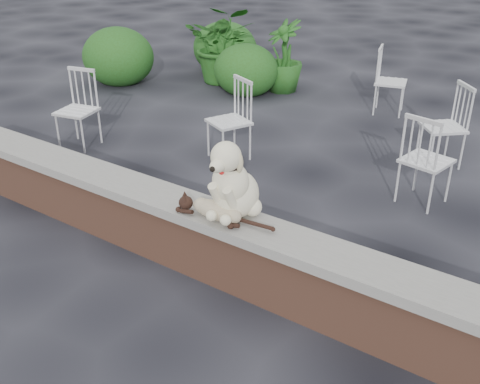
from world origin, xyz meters
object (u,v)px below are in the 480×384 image
Objects in this scene: chair_e at (391,81)px; chair_a at (76,110)px; chair_c at (427,159)px; potted_plant_b at (283,56)px; potted_plant_a at (223,44)px; chair_b at (229,120)px; dog at (236,176)px; cat at (216,209)px; chair_d at (443,126)px.

chair_e is 4.31m from chair_a.
potted_plant_b is (-3.11, 2.50, 0.09)m from chair_c.
potted_plant_a is at bearing -18.47° from chair_c.
chair_b is at bearing -52.72° from potted_plant_a.
dog is 0.69× the size of chair_c.
chair_a is at bearing 156.83° from dog.
potted_plant_b is at bearing 132.19° from chair_b.
cat is at bearing -32.20° from chair_b.
potted_plant_b is at bearing 62.71° from chair_a.
chair_a is 3.33m from potted_plant_a.
cat is 4.71m from chair_e.
potted_plant_a is (-4.20, 2.37, 0.17)m from chair_c.
chair_e is at bearing 92.02° from cat.
dog is 0.69× the size of chair_e.
dog is at bearing -28.63° from chair_b.
chair_e is 1.00× the size of chair_b.
dog is 2.43m from chair_b.
potted_plant_a reaches higher than chair_b.
potted_plant_b is (-1.81, 0.07, 0.09)m from chair_e.
potted_plant_a reaches higher than cat.
chair_a is at bearing 24.35° from chair_c.
dog reaches higher than chair_c.
dog is at bearing -52.85° from potted_plant_a.
potted_plant_a is at bearing 122.56° from cat.
chair_a is at bearing -104.24° from potted_plant_b.
potted_plant_a is (-3.40, 4.49, -0.26)m from dog.
dog is at bearing -63.43° from potted_plant_b.
potted_plant_b is (-2.31, 4.61, -0.34)m from dog.
chair_c is at bearing -167.19° from chair_e.
chair_b reaches higher than cat.
chair_c is 2.25m from chair_b.
chair_d is at bearing -26.46° from potted_plant_b.
dog is 0.68× the size of cat.
potted_plant_a reaches higher than chair_c.
chair_b is (-1.36, 2.06, -0.19)m from cat.
chair_d is at bearing -18.37° from potted_plant_a.
chair_c is 1.00× the size of chair_b.
chair_e is at bearing 177.65° from chair_d.
chair_c is 0.73× the size of potted_plant_a.
chair_c is (3.98, 0.95, 0.00)m from chair_a.
chair_c is 1.04m from chair_d.
potted_plant_b is (1.09, 0.13, -0.08)m from potted_plant_a.
chair_e and chair_d have the same top height.
potted_plant_b is at bearing -158.23° from chair_d.
cat is 2.48m from chair_b.
potted_plant_b reaches higher than chair_b.
potted_plant_b is (0.88, 3.45, 0.09)m from chair_a.
chair_a is 1.00× the size of chair_b.
chair_e is at bearing 1.06° from potted_plant_a.
chair_a is 4.09m from chair_c.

